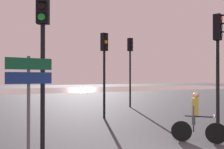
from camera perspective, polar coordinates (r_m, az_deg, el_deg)
The scene contains 7 objects.
water_strip at distance 40.22m, azimuth -18.28°, elevation -3.49°, with size 80.00×16.00×0.01m, color gray.
traffic_light_near_left at distance 6.98m, azimuth -15.55°, elevation 7.50°, with size 0.39×0.41×4.42m.
traffic_light_far_right at distance 17.37m, azimuth 4.17°, elevation 3.46°, with size 0.37×0.39×4.79m.
traffic_light_near_right at distance 9.53m, azimuth 23.02°, elevation 4.87°, with size 0.40×0.42×4.29m.
traffic_light_center at distance 12.64m, azimuth -1.77°, elevation 3.58°, with size 0.38×0.40×4.31m.
direction_sign_post at distance 6.31m, azimuth -18.46°, elevation -3.26°, with size 1.09×0.23×2.60m.
cyclist at distance 8.52m, azimuth 18.72°, elevation -9.13°, with size 1.31×1.16×1.62m.
Camera 1 is at (-3.93, -5.00, 2.10)m, focal length 40.00 mm.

